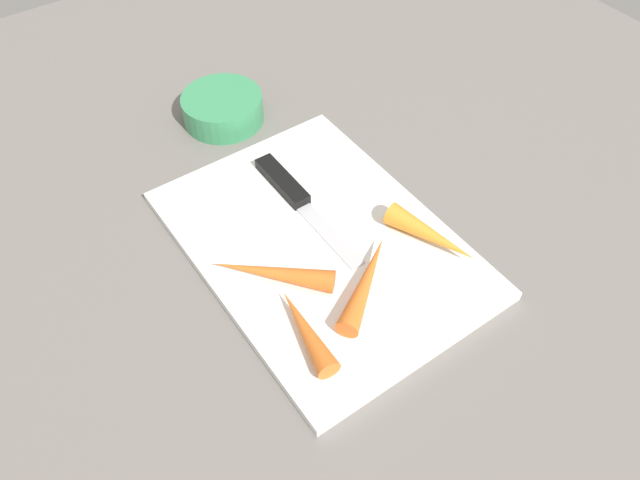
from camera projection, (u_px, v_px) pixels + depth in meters
name	position (u px, v px, depth m)	size (l,w,h in m)	color
ground_plane	(320.00, 247.00, 0.70)	(1.40, 1.40, 0.00)	slate
cutting_board	(320.00, 243.00, 0.69)	(0.36, 0.26, 0.01)	white
knife	(288.00, 188.00, 0.73)	(0.20, 0.02, 0.01)	#B7B7BC
carrot_long	(363.00, 283.00, 0.64)	(0.02, 0.02, 0.13)	orange
carrot_shortest	(305.00, 330.00, 0.60)	(0.02, 0.02, 0.10)	orange
carrot_short	(431.00, 235.00, 0.68)	(0.03, 0.03, 0.11)	orange
carrot_longest	(272.00, 273.00, 0.64)	(0.02, 0.02, 0.13)	orange
small_bowl	(223.00, 108.00, 0.83)	(0.11, 0.11, 0.04)	#388C59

